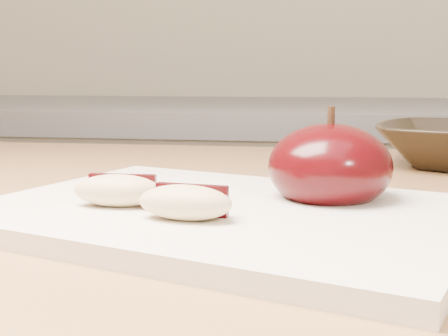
# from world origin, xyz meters

# --- Properties ---
(back_cabinet) EXTENTS (2.40, 0.62, 0.94)m
(back_cabinet) POSITION_xyz_m (0.00, 1.20, 0.47)
(back_cabinet) COLOR silver
(back_cabinet) RESTS_ON ground
(cutting_board) EXTENTS (0.37, 0.32, 0.01)m
(cutting_board) POSITION_xyz_m (0.10, 0.39, 0.91)
(cutting_board) COLOR silver
(cutting_board) RESTS_ON island_counter
(apple_half) EXTENTS (0.10, 0.10, 0.07)m
(apple_half) POSITION_xyz_m (0.16, 0.43, 0.93)
(apple_half) COLOR black
(apple_half) RESTS_ON cutting_board
(apple_wedge_a) EXTENTS (0.06, 0.03, 0.02)m
(apple_wedge_a) POSITION_xyz_m (0.03, 0.38, 0.92)
(apple_wedge_a) COLOR #D1B784
(apple_wedge_a) RESTS_ON cutting_board
(apple_wedge_b) EXTENTS (0.06, 0.04, 0.02)m
(apple_wedge_b) POSITION_xyz_m (0.08, 0.35, 0.92)
(apple_wedge_b) COLOR #D1B784
(apple_wedge_b) RESTS_ON cutting_board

